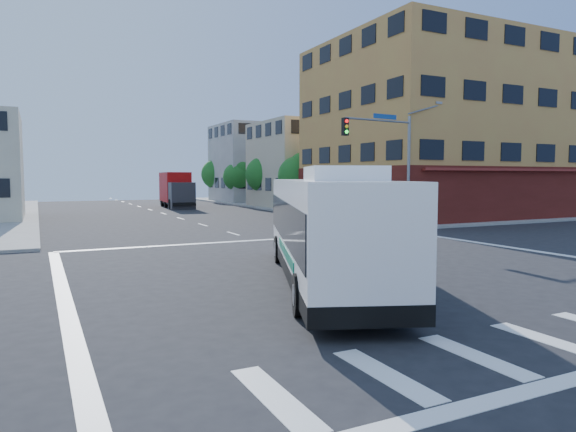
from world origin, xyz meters
name	(u,v)px	position (x,y,z in m)	size (l,w,h in m)	color
ground	(362,271)	(0.00, 0.00, 0.00)	(120.00, 120.00, 0.00)	black
sidewalk_ne	(436,202)	(35.00, 35.00, 0.07)	(50.00, 50.00, 0.15)	gray
corner_building_ne	(437,145)	(19.99, 18.48, 5.89)	(18.10, 15.44, 14.00)	#B78C41
building_east_near	(314,165)	(16.98, 33.98, 4.51)	(12.06, 10.06, 9.00)	tan
building_east_far	(263,164)	(16.98, 47.98, 5.01)	(12.06, 10.06, 10.00)	#A9A9A4
signal_mast_ne	(388,148)	(9.08, 10.62, 4.98)	(7.91, 1.13, 8.07)	slate
street_tree_a	(298,173)	(11.90, 27.92, 3.59)	(3.60, 3.60, 5.53)	#3A2615
street_tree_b	(264,172)	(11.90, 35.92, 3.75)	(3.80, 3.80, 5.79)	#3A2615
street_tree_c	(238,175)	(11.90, 43.92, 3.46)	(3.40, 3.40, 5.29)	#3A2615
street_tree_d	(217,172)	(11.90, 51.92, 3.88)	(4.00, 4.00, 6.03)	#3A2615
transit_bus	(325,227)	(-2.17, -1.17, 1.72)	(6.68, 11.96, 3.51)	black
box_truck	(177,191)	(3.25, 39.29, 1.81)	(3.00, 8.46, 3.74)	#29292E
parked_car	(312,208)	(9.63, 21.05, 0.79)	(1.87, 4.66, 1.59)	#E1C454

